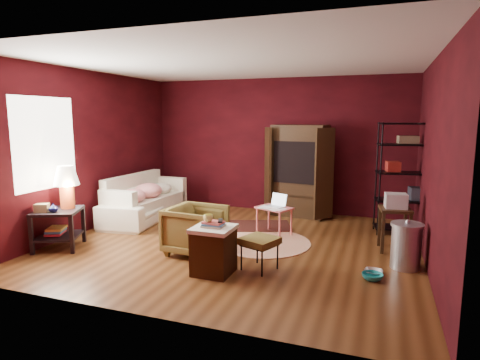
# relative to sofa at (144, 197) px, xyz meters

# --- Properties ---
(room) EXTENTS (5.54, 5.04, 2.84)m
(room) POSITION_rel_sofa_xyz_m (2.23, -0.94, 0.97)
(room) COLOR brown
(room) RESTS_ON ground
(sofa) EXTENTS (0.90, 2.27, 0.87)m
(sofa) POSITION_rel_sofa_xyz_m (0.00, 0.00, 0.00)
(sofa) COLOR white
(sofa) RESTS_ON ground
(armchair) EXTENTS (0.77, 0.81, 0.78)m
(armchair) POSITION_rel_sofa_xyz_m (1.87, -1.52, -0.04)
(armchair) COLOR black
(armchair) RESTS_ON ground
(pet_bowl_steel) EXTENTS (0.24, 0.08, 0.23)m
(pet_bowl_steel) POSITION_rel_sofa_xyz_m (4.36, -1.50, -0.32)
(pet_bowl_steel) COLOR silver
(pet_bowl_steel) RESTS_ON ground
(pet_bowl_turquoise) EXTENTS (0.27, 0.14, 0.26)m
(pet_bowl_turquoise) POSITION_rel_sofa_xyz_m (4.35, -1.69, -0.30)
(pet_bowl_turquoise) COLOR teal
(pet_bowl_turquoise) RESTS_ON ground
(vase) EXTENTS (0.16, 0.17, 0.13)m
(vase) POSITION_rel_sofa_xyz_m (-0.13, -2.18, 0.24)
(vase) COLOR #0B0F3B
(vase) RESTS_ON side_table
(mug) EXTENTS (0.13, 0.11, 0.12)m
(mug) POSITION_rel_sofa_xyz_m (2.37, -2.19, 0.31)
(mug) COLOR #E9E671
(mug) RESTS_ON hamper
(side_table) EXTENTS (0.84, 0.84, 1.26)m
(side_table) POSITION_rel_sofa_xyz_m (-0.18, -1.94, 0.32)
(side_table) COLOR black
(side_table) RESTS_ON ground
(sofa_cushions) EXTENTS (0.83, 1.93, 0.80)m
(sofa_cushions) POSITION_rel_sofa_xyz_m (-0.02, 0.01, -0.04)
(sofa_cushions) COLOR white
(sofa_cushions) RESTS_ON sofa
(hamper) EXTENTS (0.51, 0.51, 0.71)m
(hamper) POSITION_rel_sofa_xyz_m (2.42, -2.15, -0.11)
(hamper) COLOR #3F220E
(hamper) RESTS_ON ground
(footstool) EXTENTS (0.55, 0.55, 0.44)m
(footstool) POSITION_rel_sofa_xyz_m (2.94, -1.83, -0.06)
(footstool) COLOR black
(footstool) RESTS_ON ground
(rug_round) EXTENTS (1.99, 1.99, 0.01)m
(rug_round) POSITION_rel_sofa_xyz_m (2.64, -0.72, -0.43)
(rug_round) COLOR #EDE1C5
(rug_round) RESTS_ON ground
(rug_oriental) EXTENTS (1.40, 1.16, 0.01)m
(rug_oriental) POSITION_rel_sofa_xyz_m (2.28, 0.17, -0.42)
(rug_oriental) COLOR #4F1B15
(rug_oriental) RESTS_ON ground
(laptop_desk) EXTENTS (0.67, 0.60, 0.70)m
(laptop_desk) POSITION_rel_sofa_xyz_m (2.71, -0.22, -0.00)
(laptop_desk) COLOR #F97172
(laptop_desk) RESTS_ON ground
(tv_armoire) EXTENTS (1.44, 0.87, 1.84)m
(tv_armoire) POSITION_rel_sofa_xyz_m (2.81, 1.29, 0.53)
(tv_armoire) COLOR #351F0F
(tv_armoire) RESTS_ON ground
(wire_shelving) EXTENTS (0.99, 0.56, 1.91)m
(wire_shelving) POSITION_rel_sofa_xyz_m (4.79, 0.60, 0.61)
(wire_shelving) COLOR black
(wire_shelving) RESTS_ON ground
(small_stand) EXTENTS (0.49, 0.49, 0.88)m
(small_stand) POSITION_rel_sofa_xyz_m (4.62, -0.41, 0.22)
(small_stand) COLOR #351F0F
(small_stand) RESTS_ON ground
(trash_can) EXTENTS (0.45, 0.45, 0.66)m
(trash_can) POSITION_rel_sofa_xyz_m (4.75, -1.12, -0.12)
(trash_can) COLOR silver
(trash_can) RESTS_ON ground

